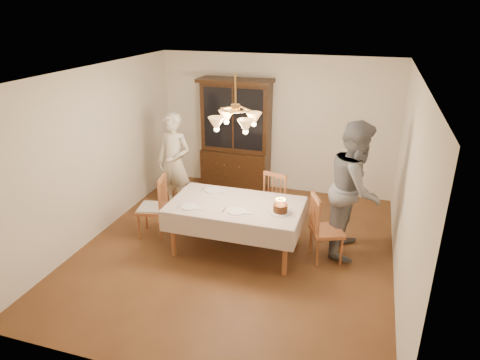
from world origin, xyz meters
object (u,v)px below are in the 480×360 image
(chair_far_side, at_px, (280,202))
(elderly_woman, at_px, (174,163))
(china_hutch, at_px, (236,138))
(dining_table, at_px, (236,208))
(birthday_cake, at_px, (280,209))

(chair_far_side, xyz_separation_m, elderly_woman, (-1.91, 0.13, 0.43))
(elderly_woman, bearing_deg, china_hutch, 68.45)
(dining_table, height_order, china_hutch, china_hutch)
(birthday_cake, bearing_deg, chair_far_side, 102.19)
(dining_table, bearing_deg, birthday_cake, -6.90)
(dining_table, relative_size, elderly_woman, 1.09)
(birthday_cake, bearing_deg, dining_table, 173.10)
(chair_far_side, xyz_separation_m, birthday_cake, (0.21, -0.99, 0.37))
(china_hutch, distance_m, chair_far_side, 1.88)
(china_hutch, bearing_deg, dining_table, -72.33)
(elderly_woman, relative_size, birthday_cake, 5.81)
(china_hutch, distance_m, birthday_cake, 2.72)
(china_hutch, distance_m, elderly_woman, 1.43)
(birthday_cake, bearing_deg, china_hutch, 120.68)
(chair_far_side, bearing_deg, china_hutch, 131.05)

